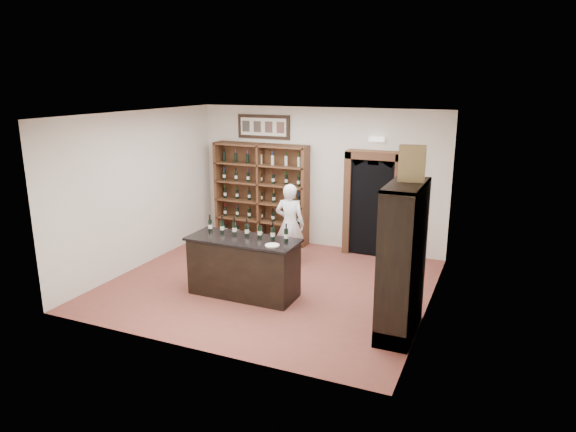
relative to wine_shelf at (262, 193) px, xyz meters
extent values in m
plane|color=brown|center=(1.30, -2.33, -1.10)|extent=(5.50, 5.50, 0.00)
plane|color=white|center=(1.30, -2.33, 1.90)|extent=(5.50, 5.50, 0.00)
cube|color=silver|center=(1.30, 0.17, 0.40)|extent=(5.50, 0.04, 3.00)
cube|color=silver|center=(-1.45, -2.33, 0.40)|extent=(0.04, 5.00, 3.00)
cube|color=silver|center=(4.05, -2.33, 0.40)|extent=(0.04, 5.00, 3.00)
cube|color=brown|center=(0.00, 0.14, 0.00)|extent=(2.20, 0.02, 2.20)
cube|color=brown|center=(-1.07, -0.04, 0.00)|extent=(0.06, 0.38, 2.20)
cube|color=brown|center=(1.07, -0.04, 0.00)|extent=(0.06, 0.38, 2.20)
cube|color=brown|center=(0.00, -0.04, 0.00)|extent=(0.04, 0.38, 2.20)
cube|color=brown|center=(0.00, -0.04, -1.06)|extent=(2.18, 0.38, 0.04)
cube|color=brown|center=(0.00, -0.04, -0.64)|extent=(2.18, 0.38, 0.04)
cube|color=brown|center=(0.00, -0.04, -0.21)|extent=(2.18, 0.38, 0.03)
cube|color=brown|center=(0.00, -0.04, 0.21)|extent=(2.18, 0.38, 0.04)
cube|color=brown|center=(0.00, -0.04, 0.64)|extent=(2.18, 0.38, 0.04)
cube|color=brown|center=(0.00, -0.04, 1.06)|extent=(2.18, 0.38, 0.04)
cube|color=black|center=(0.00, 0.14, 1.45)|extent=(1.25, 0.04, 0.52)
cube|color=black|center=(2.55, 0.00, -0.04)|extent=(0.97, 0.29, 2.05)
cube|color=brown|center=(2.04, -0.02, -0.02)|extent=(0.14, 0.35, 2.15)
cube|color=brown|center=(3.06, -0.02, -0.02)|extent=(0.14, 0.35, 2.15)
cube|color=brown|center=(2.55, -0.02, 0.99)|extent=(1.15, 0.35, 0.16)
cube|color=white|center=(2.55, 0.09, 1.30)|extent=(0.30, 0.10, 0.10)
cube|color=black|center=(1.10, -2.93, -0.63)|extent=(1.80, 0.70, 0.94)
cube|color=black|center=(1.10, -2.93, -0.12)|extent=(1.88, 0.78, 0.04)
cylinder|color=black|center=(0.38, -2.79, 0.01)|extent=(0.07, 0.07, 0.21)
cylinder|color=silver|center=(0.38, -2.79, -0.01)|extent=(0.07, 0.07, 0.07)
cylinder|color=black|center=(0.38, -2.79, 0.16)|extent=(0.03, 0.03, 0.09)
cylinder|color=black|center=(0.62, -2.79, 0.01)|extent=(0.07, 0.07, 0.21)
cylinder|color=silver|center=(0.62, -2.79, -0.01)|extent=(0.07, 0.07, 0.07)
cylinder|color=black|center=(0.62, -2.79, 0.16)|extent=(0.03, 0.03, 0.09)
cylinder|color=black|center=(0.86, -2.79, 0.01)|extent=(0.07, 0.07, 0.21)
cylinder|color=silver|center=(0.86, -2.79, -0.01)|extent=(0.07, 0.07, 0.07)
cylinder|color=black|center=(0.86, -2.79, 0.16)|extent=(0.03, 0.03, 0.09)
cylinder|color=black|center=(1.10, -2.79, 0.01)|extent=(0.07, 0.07, 0.21)
cylinder|color=silver|center=(1.10, -2.79, -0.01)|extent=(0.07, 0.07, 0.07)
cylinder|color=black|center=(1.10, -2.79, 0.16)|extent=(0.03, 0.03, 0.09)
cylinder|color=black|center=(1.34, -2.79, 0.01)|extent=(0.07, 0.07, 0.21)
cylinder|color=silver|center=(1.34, -2.79, -0.01)|extent=(0.07, 0.07, 0.07)
cylinder|color=black|center=(1.34, -2.79, 0.16)|extent=(0.03, 0.03, 0.09)
cylinder|color=black|center=(1.58, -2.79, 0.01)|extent=(0.07, 0.07, 0.21)
cylinder|color=silver|center=(1.58, -2.79, -0.01)|extent=(0.07, 0.07, 0.07)
cylinder|color=black|center=(1.58, -2.79, 0.16)|extent=(0.03, 0.03, 0.09)
cylinder|color=black|center=(1.82, -2.79, 0.01)|extent=(0.07, 0.07, 0.21)
cylinder|color=silver|center=(1.82, -2.79, -0.01)|extent=(0.07, 0.07, 0.07)
cylinder|color=black|center=(1.82, -2.79, 0.16)|extent=(0.03, 0.03, 0.09)
cube|color=black|center=(4.02, -3.23, 0.00)|extent=(0.02, 1.20, 2.20)
cube|color=black|center=(3.79, -3.81, 0.00)|extent=(0.48, 0.04, 2.20)
cube|color=black|center=(3.79, -2.65, 0.00)|extent=(0.48, 0.04, 2.20)
cube|color=black|center=(3.79, -3.23, 1.08)|extent=(0.48, 1.20, 0.04)
cube|color=black|center=(3.79, -3.23, -0.98)|extent=(0.48, 1.20, 0.24)
cube|color=black|center=(3.79, -3.23, -0.75)|extent=(0.48, 1.16, 0.03)
cube|color=black|center=(3.79, -3.23, -0.20)|extent=(0.48, 1.16, 0.03)
cube|color=black|center=(3.79, -3.23, 0.35)|extent=(0.48, 1.16, 0.03)
imported|color=white|center=(1.20, -1.19, -0.29)|extent=(0.61, 0.42, 1.61)
cylinder|color=silver|center=(1.71, -3.10, -0.09)|extent=(0.23, 0.23, 0.02)
cube|color=tan|center=(3.82, -3.09, 1.35)|extent=(0.37, 0.18, 0.50)
camera|label=1|loc=(5.02, -10.09, 2.45)|focal=32.00mm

